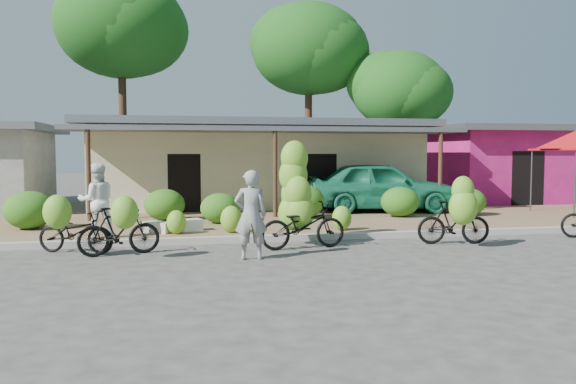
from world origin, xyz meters
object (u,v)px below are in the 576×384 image
object	(u,v)px
tree_near_right	(394,87)
bike_right	(457,216)
tree_far_center	(117,24)
bike_far_left	(73,229)
teal_van	(381,186)
tree_center_right	(304,47)
sack_near	(185,225)
bystander	(97,201)
bike_center	(299,206)
sack_far	(158,227)
bike_left	(120,228)
vendor	(251,215)

from	to	relation	value
tree_near_right	bike_right	xyz separation A→B (m)	(-4.02, -14.06, -4.60)
tree_near_right	tree_far_center	bearing A→B (deg)	173.42
bike_far_left	teal_van	world-z (taller)	teal_van
tree_center_right	sack_near	bearing A→B (deg)	-114.90
sack_near	bystander	size ratio (longest dim) A/B	0.48
bike_center	bystander	distance (m)	4.83
tree_center_right	sack_far	size ratio (longest dim) A/B	12.81
bike_center	sack_near	distance (m)	3.46
sack_far	teal_van	xyz separation A→B (m)	(7.37, 3.81, 0.73)
bike_left	sack_far	size ratio (longest dim) A/B	2.34
sack_far	bystander	size ratio (longest dim) A/B	0.42
sack_far	vendor	distance (m)	3.94
tree_center_right	bike_left	xyz separation A→B (m)	(-7.51, -15.93, -6.84)
bike_left	teal_van	size ratio (longest dim) A/B	0.35
tree_far_center	tree_center_right	xyz separation A→B (m)	(9.00, 0.50, -0.64)
tree_center_right	tree_near_right	size ratio (longest dim) A/B	1.36
tree_far_center	bike_left	world-z (taller)	tree_far_center
vendor	sack_near	bearing A→B (deg)	-66.77
bike_far_left	bike_right	bearing A→B (deg)	-72.37
sack_near	teal_van	size ratio (longest dim) A/B	0.17
tree_near_right	bike_right	bearing A→B (deg)	-105.96
tree_near_right	teal_van	distance (m)	9.41
bike_left	sack_near	bearing A→B (deg)	-42.48
teal_van	tree_center_right	bearing A→B (deg)	12.12
bike_left	teal_van	distance (m)	10.23
tree_center_right	bike_left	world-z (taller)	tree_center_right
tree_far_center	sack_far	world-z (taller)	tree_far_center
bike_far_left	vendor	world-z (taller)	vendor
sack_far	bystander	world-z (taller)	bystander
tree_near_right	bike_far_left	world-z (taller)	tree_near_right
bike_center	bike_right	size ratio (longest dim) A/B	1.38
tree_near_right	bike_right	size ratio (longest dim) A/B	4.02
bike_far_left	bystander	bearing A→B (deg)	10.04
tree_far_center	bike_far_left	bearing A→B (deg)	-88.14
bystander	tree_near_right	bearing A→B (deg)	-148.42
bike_left	bike_right	distance (m)	7.49
tree_center_right	bike_left	size ratio (longest dim) A/B	5.46
tree_near_right	bike_left	world-z (taller)	tree_near_right
tree_near_right	bike_left	distance (m)	18.67
bystander	teal_van	bearing A→B (deg)	-166.26
tree_far_center	bike_center	world-z (taller)	tree_far_center
bike_right	sack_far	world-z (taller)	bike_right
tree_far_center	bystander	world-z (taller)	tree_far_center
tree_near_right	tree_center_right	bearing A→B (deg)	153.43
tree_far_center	tree_near_right	size ratio (longest dim) A/B	1.46
tree_far_center	sack_far	size ratio (longest dim) A/B	13.78
bike_far_left	bike_center	world-z (taller)	bike_center
bystander	tree_far_center	bearing A→B (deg)	-99.62
tree_far_center	vendor	bearing A→B (deg)	-75.86
sack_near	bike_left	bearing A→B (deg)	-116.85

